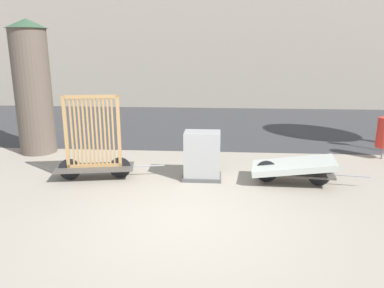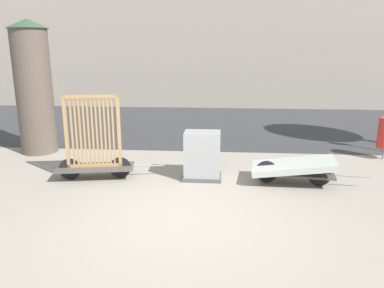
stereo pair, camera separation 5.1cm
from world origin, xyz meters
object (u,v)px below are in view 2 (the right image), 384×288
(utility_cabinet, at_px, (202,157))
(advertising_column, at_px, (34,87))
(bike_cart_with_bedframe, at_px, (94,150))
(bike_cart_with_mattress, at_px, (293,167))

(utility_cabinet, height_order, advertising_column, advertising_column)
(utility_cabinet, bearing_deg, advertising_column, 158.18)
(bike_cart_with_bedframe, relative_size, advertising_column, 0.68)
(bike_cart_with_bedframe, bearing_deg, bike_cart_with_mattress, -10.26)
(bike_cart_with_mattress, bearing_deg, bike_cart_with_bedframe, -172.83)
(utility_cabinet, relative_size, advertising_column, 0.30)
(bike_cart_with_mattress, relative_size, utility_cabinet, 2.29)
(bike_cart_with_mattress, bearing_deg, advertising_column, 169.91)
(bike_cart_with_bedframe, bearing_deg, advertising_column, 127.91)
(bike_cart_with_bedframe, xyz_separation_m, advertising_column, (-2.27, 2.03, 1.14))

